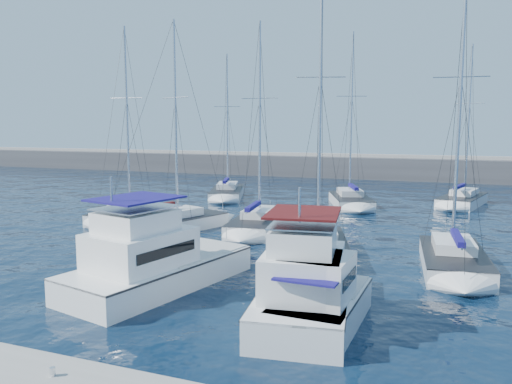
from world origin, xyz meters
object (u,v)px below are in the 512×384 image
(sailboat_mid_e, at_px, (453,259))
(sailboat_back_a, at_px, (227,193))
(sailboat_mid_a, at_px, (126,214))
(motor_yacht_stbd_outer, at_px, (320,302))
(sailboat_mid_d, at_px, (318,246))
(sailboat_back_c, at_px, (462,200))
(sailboat_mid_b, at_px, (168,225))
(motor_yacht_port_inner, at_px, (153,264))
(sailboat_back_b, at_px, (350,200))
(sailboat_mid_c, at_px, (257,223))
(motor_yacht_stbd_inner, at_px, (305,289))

(sailboat_mid_e, distance_m, sailboat_back_a, 29.50)
(sailboat_mid_a, bearing_deg, motor_yacht_stbd_outer, -42.79)
(motor_yacht_stbd_outer, height_order, sailboat_mid_d, sailboat_mid_d)
(sailboat_mid_a, xyz_separation_m, sailboat_back_c, (24.85, 17.65, -0.01))
(sailboat_mid_b, bearing_deg, sailboat_mid_d, 6.72)
(motor_yacht_port_inner, relative_size, sailboat_mid_a, 0.65)
(sailboat_back_a, bearing_deg, sailboat_back_b, -22.86)
(sailboat_mid_d, bearing_deg, motor_yacht_stbd_outer, -91.98)
(sailboat_mid_a, distance_m, sailboat_back_b, 20.42)
(sailboat_back_b, bearing_deg, sailboat_mid_d, -104.95)
(motor_yacht_port_inner, xyz_separation_m, sailboat_mid_c, (-0.11, 13.66, -0.60))
(sailboat_mid_b, height_order, sailboat_mid_e, sailboat_mid_e)
(sailboat_mid_b, xyz_separation_m, sailboat_back_c, (19.60, 20.07, 0.02))
(motor_yacht_stbd_inner, xyz_separation_m, sailboat_mid_c, (-7.53, 14.61, -0.60))
(sailboat_mid_b, relative_size, sailboat_mid_e, 0.95)
(motor_yacht_stbd_outer, xyz_separation_m, sailboat_back_a, (-17.11, 29.64, -0.41))
(motor_yacht_stbd_outer, distance_m, sailboat_back_b, 29.08)
(motor_yacht_stbd_outer, height_order, sailboat_back_a, sailboat_back_a)
(sailboat_mid_a, height_order, sailboat_back_c, sailboat_mid_a)
(motor_yacht_stbd_inner, height_order, motor_yacht_stbd_outer, motor_yacht_stbd_inner)
(motor_yacht_port_inner, xyz_separation_m, sailboat_mid_a, (-11.05, 13.44, -0.59))
(sailboat_mid_b, bearing_deg, sailboat_back_c, 65.39)
(motor_yacht_stbd_inner, distance_m, sailboat_back_a, 33.30)
(sailboat_mid_c, height_order, sailboat_back_c, sailboat_back_c)
(sailboat_mid_c, bearing_deg, motor_yacht_port_inner, -97.39)
(motor_yacht_stbd_inner, distance_m, sailboat_back_b, 28.35)
(sailboat_mid_e, height_order, sailboat_back_b, sailboat_back_b)
(motor_yacht_stbd_outer, distance_m, sailboat_back_a, 34.23)
(sailboat_mid_c, bearing_deg, sailboat_back_c, 43.56)
(sailboat_mid_d, height_order, sailboat_back_a, sailboat_mid_d)
(sailboat_mid_a, distance_m, sailboat_back_a, 14.75)
(motor_yacht_port_inner, height_order, motor_yacht_stbd_inner, same)
(sailboat_back_b, bearing_deg, sailboat_back_c, 2.07)
(sailboat_mid_a, height_order, sailboat_mid_c, sailboat_mid_a)
(motor_yacht_port_inner, relative_size, motor_yacht_stbd_outer, 1.80)
(sailboat_mid_c, bearing_deg, sailboat_back_b, 65.05)
(motor_yacht_stbd_inner, bearing_deg, sailboat_mid_d, 92.62)
(motor_yacht_port_inner, distance_m, sailboat_back_b, 27.49)
(sailboat_mid_a, bearing_deg, motor_yacht_port_inner, -55.31)
(sailboat_mid_b, distance_m, sailboat_back_b, 18.93)
(sailboat_mid_d, relative_size, sailboat_back_c, 1.07)
(sailboat_mid_a, distance_m, sailboat_mid_c, 10.95)
(sailboat_mid_a, height_order, sailboat_mid_b, sailboat_mid_a)
(sailboat_mid_e, xyz_separation_m, sailboat_back_c, (0.99, 22.97, -0.01))
(sailboat_mid_a, distance_m, sailboat_mid_e, 24.45)
(sailboat_mid_a, distance_m, sailboat_back_c, 30.48)
(motor_yacht_port_inner, distance_m, sailboat_mid_b, 12.47)
(motor_yacht_stbd_outer, height_order, sailboat_mid_c, sailboat_mid_c)
(motor_yacht_stbd_inner, distance_m, sailboat_mid_b, 17.85)
(sailboat_mid_c, bearing_deg, sailboat_mid_b, -162.99)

